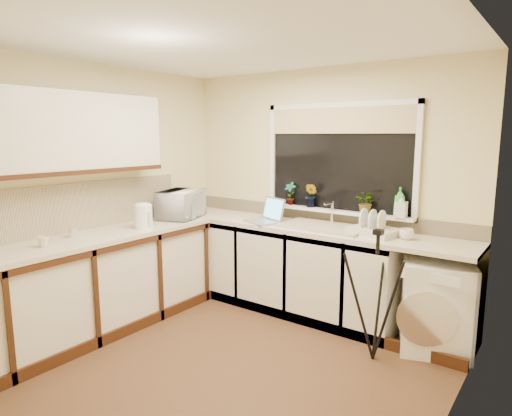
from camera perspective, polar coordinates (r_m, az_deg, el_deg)
The scene contains 32 objects.
floor at distance 3.75m, azimuth -3.54°, elevation -19.00°, with size 3.20×3.20×0.00m, color #533321.
ceiling at distance 3.36m, azimuth -3.99°, elevation 20.85°, with size 3.20×3.20×0.00m, color white.
wall_back at distance 4.58m, azimuth 8.36°, elevation 2.33°, with size 3.20×3.20×0.00m, color beige.
wall_front at distance 2.42m, azimuth -27.27°, elevation -4.96°, with size 3.20×3.20×0.00m, color beige.
wall_left at distance 4.53m, azimuth -19.49°, elevation 1.81°, with size 3.00×3.00×0.00m, color beige.
wall_right at distance 2.64m, azimuth 24.04°, elevation -3.59°, with size 3.00×3.00×0.00m, color beige.
base_cabinet_back at distance 4.66m, azimuth 2.82°, elevation -7.48°, with size 2.55×0.60×0.86m, color silver.
base_cabinet_left at distance 4.30m, azimuth -19.94°, elevation -9.51°, with size 0.54×2.40×0.86m, color silver.
worktop_back at distance 4.38m, azimuth 6.42°, elevation -2.53°, with size 3.20×0.60×0.04m, color beige.
worktop_left at distance 4.18m, azimuth -20.29°, elevation -3.65°, with size 0.60×2.40×0.04m, color beige.
upper_cabinet at distance 4.12m, azimuth -23.87°, elevation 8.87°, with size 0.28×1.90×0.70m, color silver.
splashback_left at distance 4.37m, azimuth -22.56°, elevation 0.05°, with size 0.02×2.40×0.45m, color beige.
splashback_back at distance 4.61m, azimuth 8.22°, elevation -0.83°, with size 3.20×0.02×0.14m, color beige.
window_glass at distance 4.45m, azimuth 10.66°, elevation 6.27°, with size 1.50×0.02×1.00m, color black.
window_blind at distance 4.43m, azimuth 10.67°, elevation 11.11°, with size 1.50×0.02×0.25m, color tan.
windowsill at distance 4.46m, azimuth 10.16°, elevation -0.38°, with size 1.60×0.14×0.03m, color white.
sink at distance 4.28m, azimuth 8.75°, elevation -2.41°, with size 0.82×0.46×0.03m, color tan.
faucet at distance 4.42m, azimuth 9.86°, elevation -0.66°, with size 0.03×0.03×0.24m, color silver.
washing_machine at distance 4.03m, azimuth 22.32°, elevation -11.62°, with size 0.54×0.52×0.77m, color white.
laptop at distance 4.52m, azimuth 1.44°, elevation -1.00°, with size 0.42×0.41×0.25m.
kettle at distance 4.34m, azimuth -14.40°, elevation -1.13°, with size 0.17×0.17×0.22m, color white.
dish_rack at distance 4.09m, azimuth 15.13°, elevation -2.93°, with size 0.42×0.31×0.06m, color beige.
tripod at distance 3.65m, azimuth 15.25°, elevation -10.94°, with size 0.52×0.52×1.07m, color black, non-canonical shape.
steel_jar at distance 4.17m, azimuth -22.69°, elevation -2.85°, with size 0.07×0.07×0.10m, color white.
microwave at distance 4.80m, azimuth -9.70°, elevation 0.49°, with size 0.54×0.36×0.30m, color white.
plant_a at distance 4.68m, azimuth 4.47°, elevation 1.89°, with size 0.13×0.09×0.24m, color #999999.
plant_b at distance 4.54m, azimuth 7.16°, elevation 1.62°, with size 0.14×0.11×0.25m, color #999999.
plant_d at distance 4.27m, azimuth 14.14°, elevation 0.69°, with size 0.19×0.16×0.21m, color #999999.
soap_bottle_green at distance 4.19m, azimuth 18.15°, elevation 0.75°, with size 0.10×0.10×0.27m, color green.
soap_bottle_clear at distance 4.16m, azimuth 18.34°, elevation 0.28°, with size 0.10×0.10×0.21m, color #999999.
cup_back at distance 3.97m, azimuth 18.95°, elevation -3.23°, with size 0.12×0.12×0.09m, color silver.
cup_left at distance 3.91m, azimuth -25.91°, elevation -3.95°, with size 0.09×0.09×0.08m, color beige.
Camera 1 is at (2.12, -2.53, 1.78)m, focal length 30.81 mm.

